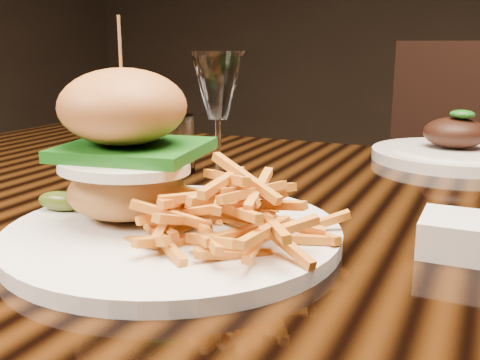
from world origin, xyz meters
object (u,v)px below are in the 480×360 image
at_px(wine_glass, 218,91).
at_px(chair_far, 456,203).
at_px(dining_table, 313,267).
at_px(far_dish, 453,151).
at_px(burger_plate, 164,185).

height_order(wine_glass, chair_far, chair_far).
bearing_deg(wine_glass, dining_table, -4.26).
xyz_separation_m(wine_glass, far_dish, (0.26, 0.36, -0.12)).
bearing_deg(chair_far, dining_table, -84.42).
relative_size(dining_table, chair_far, 1.68).
height_order(dining_table, chair_far, chair_far).
xyz_separation_m(far_dish, chair_far, (-0.01, 0.52, -0.23)).
bearing_deg(wine_glass, chair_far, 74.27).
xyz_separation_m(burger_plate, far_dish, (0.23, 0.53, -0.04)).
bearing_deg(dining_table, far_dish, 70.76).
xyz_separation_m(burger_plate, wine_glass, (-0.03, 0.18, 0.08)).
relative_size(burger_plate, chair_far, 0.35).
bearing_deg(chair_far, burger_plate, -88.70).
bearing_deg(chair_far, far_dish, -75.61).
relative_size(far_dish, chair_far, 0.28).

